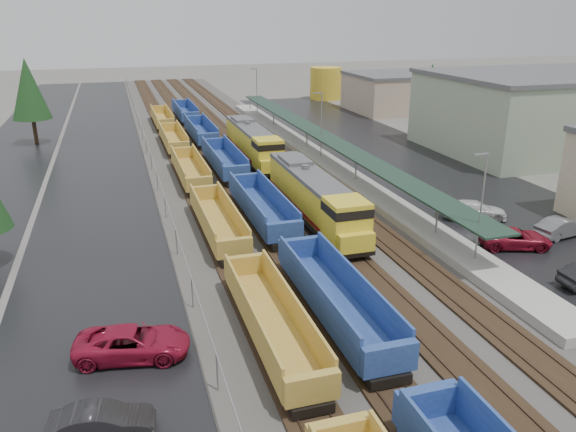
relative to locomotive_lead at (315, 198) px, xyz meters
name	(u,v)px	position (x,y,z in m)	size (l,w,h in m)	color
ballast_strip	(223,148)	(-2.00, 28.90, -2.21)	(20.00, 160.00, 0.08)	#302D2B
trackbed	(223,147)	(-2.00, 28.90, -2.09)	(14.60, 160.00, 0.22)	black
west_parking_lot	(100,157)	(-17.00, 28.90, -2.24)	(10.00, 160.00, 0.02)	black
west_road	(9,163)	(-27.00, 28.90, -2.24)	(9.00, 160.00, 0.02)	black
east_commuter_lot	(395,156)	(17.00, 18.90, -2.24)	(16.00, 100.00, 0.02)	black
station_platform	(321,156)	(7.50, 18.91, -1.51)	(3.00, 80.00, 8.00)	#9E9B93
chainlink_fence	(147,144)	(-11.50, 27.34, -0.64)	(0.08, 160.04, 2.02)	gray
industrial_buildings	(553,119)	(35.76, 14.74, 2.00)	(32.52, 75.30, 9.50)	#B6A78B
distant_hills	(263,57)	(42.79, 179.58, -2.25)	(301.00, 140.00, 25.20)	#4F5A46
tree_west_far	(29,89)	(-25.00, 38.90, 4.88)	(4.84, 4.84, 11.00)	#332316
tree_east	(431,90)	(26.00, 26.90, 4.23)	(4.40, 4.40, 10.00)	#332316
locomotive_lead	(315,198)	(0.00, 0.00, 0.00)	(2.80, 18.44, 4.17)	black
locomotive_trail	(253,143)	(0.00, 21.00, 0.00)	(2.80, 18.44, 4.17)	black
well_string_yellow	(218,221)	(-8.00, -0.08, -1.12)	(2.51, 106.80, 2.23)	#A4922D
well_string_blue	(262,208)	(-4.00, 1.74, -1.05)	(2.75, 111.92, 2.44)	navy
storage_tank	(326,83)	(25.82, 65.83, 0.84)	(6.18, 6.18, 6.18)	gold
parked_car_west_b	(102,423)	(-16.51, -20.60, -1.55)	(4.21, 1.47, 1.39)	black
parked_car_west_c	(133,343)	(-15.05, -15.11, -1.46)	(5.66, 2.61, 1.57)	maroon
parked_car_east_b	(515,238)	(12.41, -8.96, -1.53)	(5.17, 2.38, 1.44)	maroon
parked_car_east_c	(475,210)	(13.18, -2.81, -1.49)	(5.21, 2.12, 1.51)	silver
parked_car_east_e	(562,227)	(17.25, -8.22, -1.49)	(4.62, 1.61, 1.52)	slate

